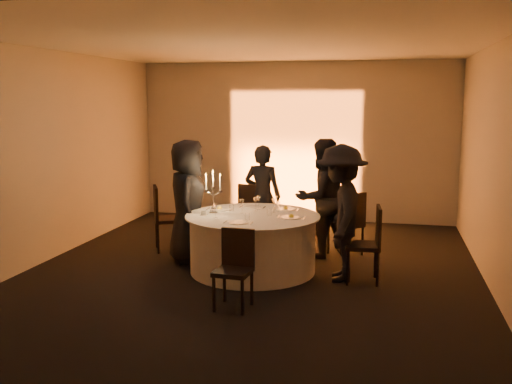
% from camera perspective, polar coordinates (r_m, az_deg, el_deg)
% --- Properties ---
extents(floor, '(7.00, 7.00, 0.00)m').
position_cam_1_polar(floor, '(7.80, -0.33, -7.87)').
color(floor, black).
rests_on(floor, ground).
extents(ceiling, '(7.00, 7.00, 0.00)m').
position_cam_1_polar(ceiling, '(7.48, -0.36, 14.65)').
color(ceiling, white).
rests_on(ceiling, wall_back).
extents(wall_back, '(7.00, 0.00, 7.00)m').
position_cam_1_polar(wall_back, '(10.92, 3.92, 5.05)').
color(wall_back, '#AEA8A2').
rests_on(wall_back, floor).
extents(wall_front, '(7.00, 0.00, 7.00)m').
position_cam_1_polar(wall_front, '(4.20, -11.44, -1.86)').
color(wall_front, '#AEA8A2').
rests_on(wall_front, floor).
extents(wall_left, '(0.00, 7.00, 7.00)m').
position_cam_1_polar(wall_left, '(8.69, -20.01, 3.44)').
color(wall_left, '#AEA8A2').
rests_on(wall_left, floor).
extents(wall_right, '(0.00, 7.00, 7.00)m').
position_cam_1_polar(wall_right, '(7.40, 22.89, 2.35)').
color(wall_right, '#AEA8A2').
rests_on(wall_right, floor).
extents(uplighter_fixture, '(0.25, 0.12, 0.10)m').
position_cam_1_polar(uplighter_fixture, '(10.83, 3.58, -2.73)').
color(uplighter_fixture, black).
rests_on(uplighter_fixture, floor).
extents(banquet_table, '(1.80, 1.80, 0.77)m').
position_cam_1_polar(banquet_table, '(7.69, -0.34, -5.13)').
color(banquet_table, black).
rests_on(banquet_table, floor).
extents(chair_left, '(0.59, 0.59, 1.00)m').
position_cam_1_polar(chair_left, '(8.80, -9.21, -2.22)').
color(chair_left, black).
rests_on(chair_left, floor).
extents(chair_back_left, '(0.51, 0.51, 0.98)m').
position_cam_1_polar(chair_back_left, '(9.05, -0.23, -1.84)').
color(chair_back_left, black).
rests_on(chair_back_left, floor).
extents(chair_back_right, '(0.59, 0.59, 0.95)m').
position_cam_1_polar(chair_back_right, '(8.51, 9.32, -2.81)').
color(chair_back_right, black).
rests_on(chair_back_right, floor).
extents(chair_right, '(0.46, 0.46, 0.98)m').
position_cam_1_polar(chair_right, '(7.34, 11.24, -4.70)').
color(chair_right, black).
rests_on(chair_right, floor).
extents(chair_front, '(0.41, 0.41, 0.87)m').
position_cam_1_polar(chair_front, '(6.38, -2.11, -7.21)').
color(chair_front, black).
rests_on(chair_front, floor).
extents(guest_left, '(0.75, 0.97, 1.74)m').
position_cam_1_polar(guest_left, '(8.12, -6.82, -0.91)').
color(guest_left, black).
rests_on(guest_left, floor).
extents(guest_back_left, '(0.63, 0.45, 1.61)m').
position_cam_1_polar(guest_back_left, '(8.86, 0.66, -0.44)').
color(guest_back_left, black).
rests_on(guest_back_left, floor).
extents(guest_back_right, '(1.07, 1.05, 1.74)m').
position_cam_1_polar(guest_back_right, '(8.38, 6.56, -0.61)').
color(guest_back_right, black).
rests_on(guest_back_right, floor).
extents(guest_right, '(0.75, 1.18, 1.74)m').
position_cam_1_polar(guest_right, '(7.31, 8.46, -2.08)').
color(guest_right, black).
rests_on(guest_right, floor).
extents(plate_left, '(0.36, 0.28, 0.08)m').
position_cam_1_polar(plate_left, '(7.98, -3.66, -1.67)').
color(plate_left, white).
rests_on(plate_left, banquet_table).
extents(plate_back_left, '(0.36, 0.25, 0.01)m').
position_cam_1_polar(plate_back_left, '(8.13, -0.35, -1.51)').
color(plate_back_left, white).
rests_on(plate_back_left, banquet_table).
extents(plate_back_right, '(0.35, 0.28, 0.08)m').
position_cam_1_polar(plate_back_right, '(7.98, 2.99, -1.66)').
color(plate_back_right, white).
rests_on(plate_back_right, banquet_table).
extents(plate_right, '(0.36, 0.27, 0.08)m').
position_cam_1_polar(plate_right, '(7.43, 3.53, -2.47)').
color(plate_right, white).
rests_on(plate_right, banquet_table).
extents(plate_front, '(0.36, 0.25, 0.01)m').
position_cam_1_polar(plate_front, '(7.12, -1.78, -3.06)').
color(plate_front, white).
rests_on(plate_front, banquet_table).
extents(coffee_cup, '(0.11, 0.11, 0.07)m').
position_cam_1_polar(coffee_cup, '(7.62, -5.25, -2.11)').
color(coffee_cup, white).
rests_on(coffee_cup, banquet_table).
extents(candelabra, '(0.25, 0.12, 0.60)m').
position_cam_1_polar(candelabra, '(7.69, -4.30, -0.64)').
color(candelabra, silver).
rests_on(candelabra, banquet_table).
extents(wine_glass_a, '(0.07, 0.07, 0.19)m').
position_cam_1_polar(wine_glass_a, '(7.77, 1.78, -1.05)').
color(wine_glass_a, white).
rests_on(wine_glass_a, banquet_table).
extents(wine_glass_b, '(0.07, 0.07, 0.19)m').
position_cam_1_polar(wine_glass_b, '(7.53, 2.25, -1.37)').
color(wine_glass_b, white).
rests_on(wine_glass_b, banquet_table).
extents(wine_glass_c, '(0.07, 0.07, 0.19)m').
position_cam_1_polar(wine_glass_c, '(7.84, -0.02, -0.94)').
color(wine_glass_c, white).
rests_on(wine_glass_c, banquet_table).
extents(wine_glass_d, '(0.07, 0.07, 0.19)m').
position_cam_1_polar(wine_glass_d, '(7.96, 0.28, -0.79)').
color(wine_glass_d, white).
rests_on(wine_glass_d, banquet_table).
extents(wine_glass_e, '(0.07, 0.07, 0.19)m').
position_cam_1_polar(wine_glass_e, '(7.42, -4.08, -1.55)').
color(wine_glass_e, white).
rests_on(wine_glass_e, banquet_table).
extents(wine_glass_f, '(0.07, 0.07, 0.19)m').
position_cam_1_polar(wine_glass_f, '(7.71, -1.41, -1.12)').
color(wine_glass_f, white).
rests_on(wine_glass_f, banquet_table).
extents(wine_glass_g, '(0.07, 0.07, 0.19)m').
position_cam_1_polar(wine_glass_g, '(7.95, 2.02, -0.81)').
color(wine_glass_g, white).
rests_on(wine_glass_g, banquet_table).
extents(tumbler_a, '(0.07, 0.07, 0.09)m').
position_cam_1_polar(tumbler_a, '(7.56, 1.32, -2.05)').
color(tumbler_a, white).
rests_on(tumbler_a, banquet_table).
extents(tumbler_b, '(0.07, 0.07, 0.09)m').
position_cam_1_polar(tumbler_b, '(7.86, -2.44, -1.62)').
color(tumbler_b, white).
rests_on(tumbler_b, banquet_table).
extents(tumbler_c, '(0.07, 0.07, 0.09)m').
position_cam_1_polar(tumbler_c, '(7.28, -0.88, -2.48)').
color(tumbler_c, white).
rests_on(tumbler_c, banquet_table).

